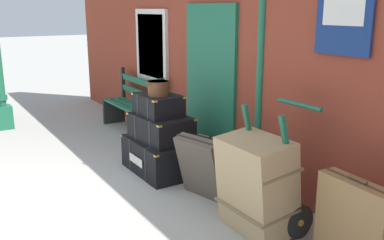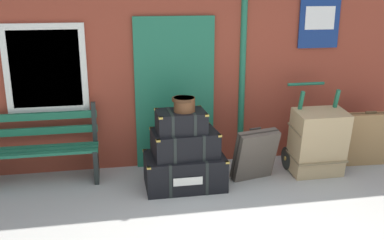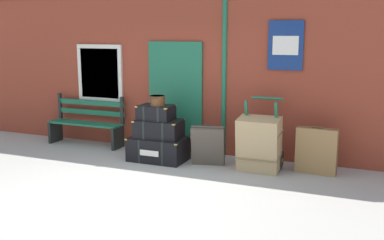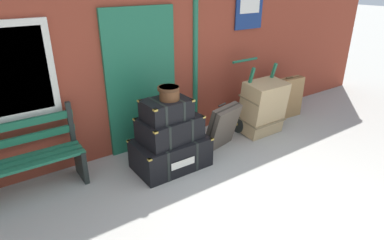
{
  "view_description": "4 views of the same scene",
  "coord_description": "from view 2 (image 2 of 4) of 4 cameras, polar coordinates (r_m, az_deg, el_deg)",
  "views": [
    {
      "loc": [
        4.44,
        -0.76,
        2.04
      ],
      "look_at": [
        0.29,
        1.81,
        0.78
      ],
      "focal_mm": 40.66,
      "sensor_mm": 36.0,
      "label": 1
    },
    {
      "loc": [
        -1.12,
        -3.5,
        2.45
      ],
      "look_at": [
        -0.1,
        1.9,
        0.81
      ],
      "focal_mm": 41.43,
      "sensor_mm": 36.0,
      "label": 2
    },
    {
      "loc": [
        3.29,
        -5.37,
        2.27
      ],
      "look_at": [
        0.33,
        1.85,
        0.75
      ],
      "focal_mm": 42.16,
      "sensor_mm": 36.0,
      "label": 3
    },
    {
      "loc": [
        -2.28,
        -1.77,
        2.45
      ],
      "look_at": [
        0.2,
        1.78,
        0.56
      ],
      "focal_mm": 30.63,
      "sensor_mm": 36.0,
      "label": 4
    }
  ],
  "objects": [
    {
      "name": "steamer_trunk_middle",
      "position": [
        5.58,
        -0.95,
        -2.98
      ],
      "size": [
        0.84,
        0.6,
        0.33
      ],
      "color": "black",
      "rests_on": "steamer_trunk_base"
    },
    {
      "name": "suitcase_brown",
      "position": [
        6.85,
        21.69,
        -2.23
      ],
      "size": [
        0.67,
        0.22,
        0.79
      ],
      "color": "olive",
      "rests_on": "ground"
    },
    {
      "name": "steamer_trunk_base",
      "position": [
        5.7,
        -0.96,
        -6.54
      ],
      "size": [
        1.01,
        0.66,
        0.43
      ],
      "color": "black",
      "rests_on": "ground"
    },
    {
      "name": "steamer_trunk_top",
      "position": [
        5.48,
        -1.43,
        -0.17
      ],
      "size": [
        0.62,
        0.46,
        0.27
      ],
      "color": "black",
      "rests_on": "steamer_trunk_middle"
    },
    {
      "name": "platform_bench",
      "position": [
        6.09,
        -19.51,
        -3.62
      ],
      "size": [
        1.6,
        0.43,
        1.01
      ],
      "color": "#1E6647",
      "rests_on": "ground"
    },
    {
      "name": "large_brown_trunk",
      "position": [
        6.2,
        15.87,
        -2.77
      ],
      "size": [
        0.7,
        0.53,
        0.92
      ],
      "color": "tan",
      "rests_on": "ground"
    },
    {
      "name": "porters_trolley",
      "position": [
        6.41,
        15.04,
        -3.87
      ],
      "size": [
        0.71,
        0.67,
        1.18
      ],
      "color": "black",
      "rests_on": "ground"
    },
    {
      "name": "suitcase_tan",
      "position": [
        5.88,
        8.1,
        -4.46
      ],
      "size": [
        0.62,
        0.45,
        0.72
      ],
      "color": "#51473D",
      "rests_on": "ground"
    },
    {
      "name": "brick_facade",
      "position": [
        6.25,
        -0.41,
        8.78
      ],
      "size": [
        10.4,
        0.35,
        3.2
      ],
      "color": "brown",
      "rests_on": "ground"
    },
    {
      "name": "round_hatbox",
      "position": [
        5.4,
        -1.02,
        2.15
      ],
      "size": [
        0.28,
        0.28,
        0.18
      ],
      "color": "brown",
      "rests_on": "steamer_trunk_top"
    }
  ]
}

